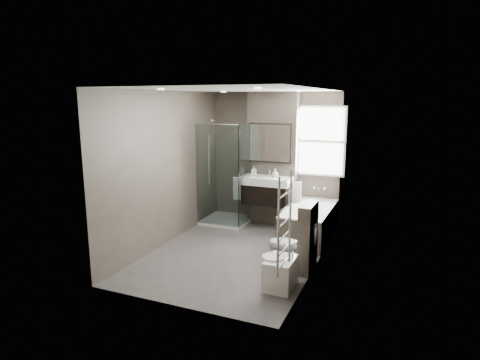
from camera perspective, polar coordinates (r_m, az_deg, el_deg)
The scene contains 15 objects.
room at distance 6.31m, azimuth -0.37°, elevation 0.87°, with size 2.70×3.90×2.70m.
vanity_pier at distance 7.95m, azimuth 4.67°, elevation 3.03°, with size 1.00×0.25×2.60m, color #4E473E.
vanity at distance 7.73m, azimuth 3.79°, elevation -1.43°, with size 0.95×0.47×0.66m.
mirror_cabinet at distance 7.76m, azimuth 4.33°, elevation 5.28°, with size 0.86×0.08×0.76m.
towel_left at distance 7.91m, azimuth -0.09°, elevation -1.26°, with size 0.24×0.06×0.44m, color white.
towel_right at distance 7.56m, azimuth 7.76°, elevation -1.96°, with size 0.24×0.06×0.44m, color white.
shower_enclosure at distance 7.99m, azimuth -1.51°, elevation -2.82°, with size 0.90×0.90×2.00m.
bathtub at distance 7.29m, azimuth 9.82°, elevation -5.82°, with size 0.75×1.60×0.57m.
window at distance 7.78m, azimuth 11.29°, elevation 5.44°, with size 0.98×0.06×1.33m.
toilet at distance 5.99m, azimuth 7.18°, elevation -9.33°, with size 0.38×0.67×0.68m, color white.
cistern_box at distance 5.93m, azimuth 9.60°, elevation -8.01°, with size 0.19×0.55×1.00m.
bidet at distance 5.46m, azimuth 5.72°, elevation -12.92°, with size 0.43×0.50×0.52m.
towel_radiator at distance 4.48m, azimuth 6.35°, elevation -6.00°, with size 0.03×0.49×1.10m.
soap_bottle_a at distance 7.80m, azimuth 1.99°, elevation 1.32°, with size 0.08×0.08×0.18m, color white.
soap_bottle_b at distance 7.66m, azimuth 5.03°, elevation 1.00°, with size 0.12×0.12×0.15m, color white.
Camera 1 is at (2.44, -5.71, 2.46)m, focal length 30.00 mm.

